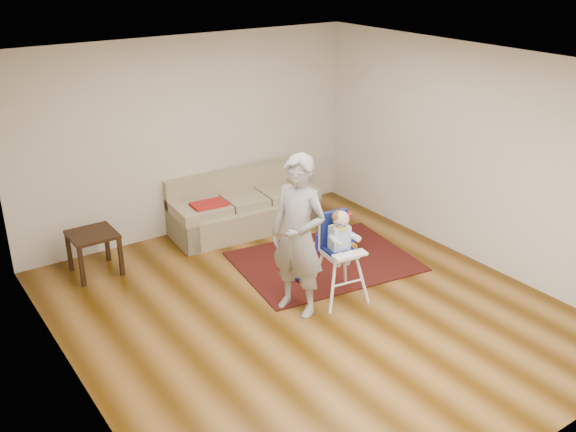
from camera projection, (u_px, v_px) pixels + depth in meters
ground at (308, 310)px, 7.16m from camera, size 5.50×5.50×0.00m
room_envelope at (281, 137)px, 6.82m from camera, size 5.04×5.52×2.72m
sofa at (243, 203)px, 9.02m from camera, size 2.12×1.00×0.80m
side_table at (95, 253)px, 7.86m from camera, size 0.54×0.54×0.54m
area_rug at (325, 261)px, 8.23m from camera, size 2.37×1.90×0.02m
ride_on_toy at (336, 233)px, 8.41m from camera, size 0.46×0.33×0.50m
toy_ball at (300, 275)px, 7.72m from camera, size 0.15×0.15×0.15m
high_chair at (339, 257)px, 7.20m from camera, size 0.57×0.57×1.09m
adult at (298, 236)px, 6.81m from camera, size 0.64×0.77×1.80m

